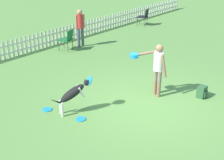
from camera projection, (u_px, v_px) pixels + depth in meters
The scene contains 10 objects.
ground_plane at pixel (147, 104), 8.68m from camera, with size 240.00×240.00×0.00m, color #5B8C42.
handler_person at pixel (156, 64), 8.77m from camera, with size 0.80×0.93×1.55m.
leaping_dog at pixel (74, 93), 8.02m from camera, with size 1.11×0.64×0.95m.
frisbee_near_handler at pixel (47, 110), 8.36m from camera, with size 0.25×0.25×0.02m.
frisbee_near_dog at pixel (81, 119), 7.92m from camera, with size 0.25×0.25×0.02m.
backpack_on_grass at pixel (202, 92), 8.98m from camera, with size 0.26×0.25×0.35m.
picket_fence at pixel (17, 47), 12.20m from camera, with size 24.91×0.04×0.72m.
folding_chair_blue_left at pixel (67, 38), 12.71m from camera, with size 0.63×0.64×0.88m.
folding_chair_center at pixel (144, 16), 16.58m from camera, with size 0.63×0.64×0.87m.
spectator_standing at pixel (80, 25), 13.03m from camera, with size 0.39×0.27×1.59m.
Camera 1 is at (-6.43, -4.26, 4.14)m, focal length 50.00 mm.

